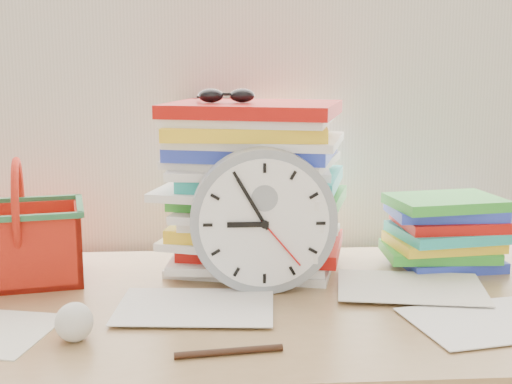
{
  "coord_description": "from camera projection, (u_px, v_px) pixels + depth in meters",
  "views": [
    {
      "loc": [
        -0.05,
        0.34,
        1.19
      ],
      "look_at": [
        0.03,
        1.6,
        0.95
      ],
      "focal_mm": 50.0,
      "sensor_mm": 36.0,
      "label": 1
    }
  ],
  "objects": [
    {
      "name": "desk",
      "position": [
        240.0,
        338.0,
        1.33
      ],
      "size": [
        1.4,
        0.7,
        0.75
      ],
      "color": "olive",
      "rests_on": "ground"
    },
    {
      "name": "basket",
      "position": [
        20.0,
        221.0,
        1.41
      ],
      "size": [
        0.28,
        0.23,
        0.24
      ],
      "primitive_type": null,
      "rotation": [
        0.0,
        0.0,
        0.2
      ],
      "color": "red",
      "rests_on": "desk"
    },
    {
      "name": "paper_stack",
      "position": [
        255.0,
        186.0,
        1.5
      ],
      "size": [
        0.42,
        0.36,
        0.35
      ],
      "primitive_type": null,
      "rotation": [
        0.0,
        0.0,
        -0.2
      ],
      "color": "white",
      "rests_on": "desk"
    },
    {
      "name": "curtain",
      "position": [
        231.0,
        8.0,
        1.59
      ],
      "size": [
        2.4,
        0.01,
        2.5
      ],
      "primitive_type": "cube",
      "color": "silver",
      "rests_on": "room_shell"
    },
    {
      "name": "crumpled_ball",
      "position": [
        74.0,
        322.0,
        1.13
      ],
      "size": [
        0.06,
        0.06,
        0.06
      ],
      "primitive_type": "sphere",
      "color": "silver",
      "rests_on": "desk"
    },
    {
      "name": "book_stack",
      "position": [
        447.0,
        232.0,
        1.51
      ],
      "size": [
        0.27,
        0.21,
        0.15
      ],
      "primitive_type": null,
      "rotation": [
        0.0,
        0.0,
        0.04
      ],
      "color": "white",
      "rests_on": "desk"
    },
    {
      "name": "sunglasses",
      "position": [
        227.0,
        96.0,
        1.44
      ],
      "size": [
        0.13,
        0.11,
        0.03
      ],
      "primitive_type": null,
      "rotation": [
        0.0,
        0.0,
        -0.01
      ],
      "color": "black",
      "rests_on": "paper_stack"
    },
    {
      "name": "scattered_papers",
      "position": [
        239.0,
        297.0,
        1.32
      ],
      "size": [
        1.26,
        0.42,
        0.02
      ],
      "primitive_type": null,
      "color": "white",
      "rests_on": "desk"
    },
    {
      "name": "pen",
      "position": [
        229.0,
        351.0,
        1.08
      ],
      "size": [
        0.17,
        0.03,
        0.01
      ],
      "primitive_type": "cylinder",
      "rotation": [
        0.0,
        1.57,
        0.13
      ],
      "color": "black",
      "rests_on": "desk"
    },
    {
      "name": "clock",
      "position": [
        263.0,
        220.0,
        1.35
      ],
      "size": [
        0.28,
        0.06,
        0.28
      ],
      "primitive_type": "cylinder",
      "rotation": [
        1.57,
        0.0,
        0.0
      ],
      "color": "gray",
      "rests_on": "desk"
    }
  ]
}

